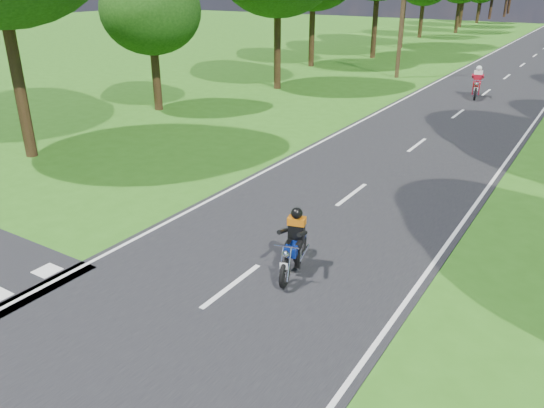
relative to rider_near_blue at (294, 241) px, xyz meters
The scene contains 5 objects.
ground 3.42m from the rider_near_blue, 103.34° to the right, with size 160.00×160.00×0.00m, color #2C6316.
road_markings 44.89m from the rider_near_blue, 91.16° to the left, with size 7.40×140.00×0.01m.
telegraph_pole 25.87m from the rider_near_blue, 105.30° to the left, with size 1.20×0.26×8.00m.
rider_near_blue is the anchor object (origin of this frame).
rider_far_red 21.05m from the rider_near_blue, 92.72° to the left, with size 0.66×1.98×1.65m, color #B7190E, non-canonical shape.
Camera 1 is at (5.85, -5.60, 5.99)m, focal length 35.00 mm.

